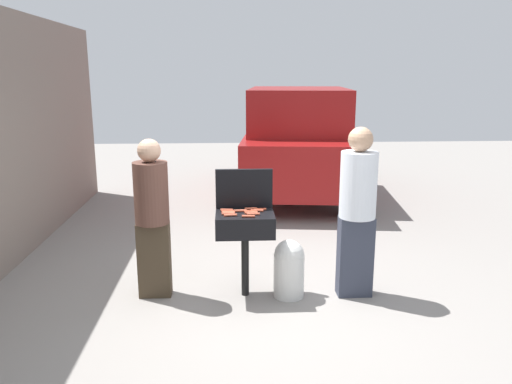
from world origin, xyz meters
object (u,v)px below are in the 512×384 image
object	(u,v)px
parked_minivan	(298,141)
person_right	(357,207)
propane_tank	(289,267)
hot_dog_9	(260,209)
person_left	(152,213)
hot_dog_7	(240,211)
hot_dog_0	(228,211)
hot_dog_3	(253,214)
hot_dog_6	(248,216)
hot_dog_11	(227,210)
hot_dog_2	(251,209)
hot_dog_5	(228,214)
hot_dog_12	(257,211)
hot_dog_10	(250,211)
hot_dog_1	(230,215)
hot_dog_4	(251,213)
bbq_grill	(245,227)
hot_dog_8	(229,212)

from	to	relation	value
parked_minivan	person_right	bearing A→B (deg)	96.23
propane_tank	parked_minivan	xyz separation A→B (m)	(0.70, 4.65, 0.70)
hot_dog_9	person_left	size ratio (longest dim) A/B	0.08
hot_dog_7	hot_dog_0	bearing A→B (deg)	-171.09
hot_dog_3	person_right	world-z (taller)	person_right
person_left	person_right	world-z (taller)	person_right
hot_dog_0	hot_dog_6	distance (m)	0.28
propane_tank	hot_dog_11	bearing A→B (deg)	165.80
hot_dog_2	hot_dog_11	size ratio (longest dim) A/B	1.00
hot_dog_3	hot_dog_5	distance (m)	0.26
hot_dog_12	parked_minivan	xyz separation A→B (m)	(1.03, 4.53, 0.12)
person_right	propane_tank	bearing A→B (deg)	5.10
hot_dog_3	hot_dog_10	size ratio (longest dim) A/B	1.00
hot_dog_10	propane_tank	world-z (taller)	hot_dog_10
hot_dog_9	hot_dog_11	distance (m)	0.35
hot_dog_5	propane_tank	distance (m)	0.86
hot_dog_9	person_left	world-z (taller)	person_left
hot_dog_10	hot_dog_11	xyz separation A→B (m)	(-0.24, 0.07, 0.00)
hot_dog_1	hot_dog_4	size ratio (longest dim) A/B	1.00
hot_dog_0	hot_dog_9	distance (m)	0.34
hot_dog_12	hot_dog_7	bearing A→B (deg)	178.71
hot_dog_1	hot_dog_5	xyz separation A→B (m)	(-0.02, 0.05, 0.00)
person_left	hot_dog_5	bearing A→B (deg)	-12.80
hot_dog_11	hot_dog_12	xyz separation A→B (m)	(0.31, -0.04, 0.00)
hot_dog_12	parked_minivan	bearing A→B (deg)	77.16
hot_dog_4	hot_dog_9	world-z (taller)	same
hot_dog_9	hot_dog_0	bearing A→B (deg)	-168.88
hot_dog_10	person_left	size ratio (longest dim) A/B	0.08
hot_dog_4	hot_dog_9	distance (m)	0.16
bbq_grill	hot_dog_4	size ratio (longest dim) A/B	6.87
hot_dog_4	person_right	xyz separation A→B (m)	(1.09, -0.04, 0.06)
propane_tank	hot_dog_5	bearing A→B (deg)	178.50
hot_dog_12	person_right	bearing A→B (deg)	-6.30
hot_dog_0	hot_dog_4	bearing A→B (deg)	-13.91
hot_dog_8	hot_dog_9	distance (m)	0.34
bbq_grill	hot_dog_1	size ratio (longest dim) A/B	6.87
hot_dog_4	hot_dog_11	bearing A→B (deg)	154.20
hot_dog_0	hot_dog_2	size ratio (longest dim) A/B	1.00
hot_dog_3	hot_dog_8	bearing A→B (deg)	164.13
hot_dog_9	person_right	distance (m)	1.00
hot_dog_8	parked_minivan	world-z (taller)	parked_minivan
hot_dog_8	hot_dog_11	bearing A→B (deg)	100.98
hot_dog_11	hot_dog_12	world-z (taller)	same
hot_dog_8	hot_dog_12	distance (m)	0.30
hot_dog_10	person_right	distance (m)	1.10
person_left	parked_minivan	world-z (taller)	parked_minivan
hot_dog_11	hot_dog_2	bearing A→B (deg)	7.93
hot_dog_6	hot_dog_8	size ratio (longest dim) A/B	1.00
hot_dog_11	propane_tank	size ratio (longest dim) A/B	0.21
hot_dog_3	hot_dog_12	bearing A→B (deg)	69.85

